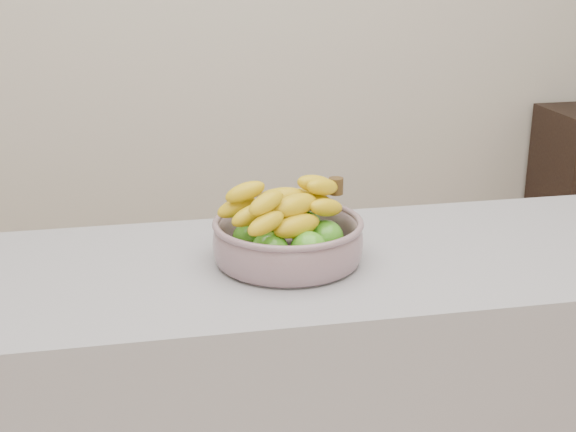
% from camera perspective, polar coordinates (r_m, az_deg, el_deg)
% --- Properties ---
extents(fruit_bowl, '(0.31, 0.31, 0.16)m').
position_cam_1_polar(fruit_bowl, '(1.66, -0.02, -1.45)').
color(fruit_bowl, '#8998A5').
rests_on(fruit_bowl, counter).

